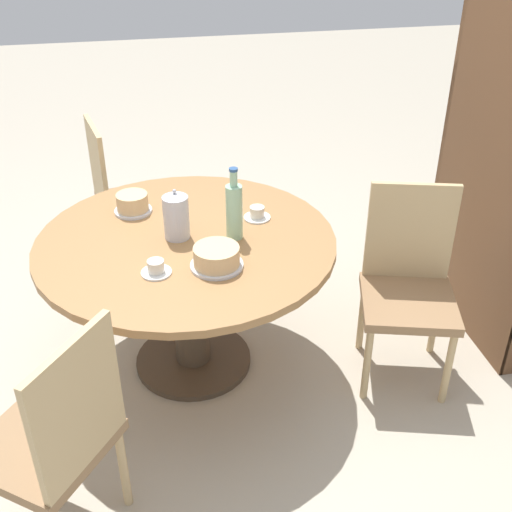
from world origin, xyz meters
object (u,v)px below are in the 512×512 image
object	(u,v)px
chair_c	(55,438)
coffee_pot	(176,216)
cake_main	(217,257)
chair_a	(408,283)
cup_a	(156,268)
chair_b	(125,195)
cup_b	(257,214)
water_bottle	(234,210)
cake_second	(133,203)
bookshelf	(508,167)

from	to	relation	value
chair_c	coffee_pot	size ratio (longest dim) A/B	3.95
coffee_pot	cake_main	world-z (taller)	coffee_pot
chair_a	cup_a	distance (m)	1.16
coffee_pot	cup_a	size ratio (longest dim) A/B	1.87
chair_b	cup_b	bearing A→B (deg)	-155.59
chair_b	water_bottle	size ratio (longest dim) A/B	2.78
water_bottle	cake_second	world-z (taller)	water_bottle
chair_b	cake_second	xyz separation A→B (m)	(0.67, 0.05, 0.27)
bookshelf	cup_a	xyz separation A→B (m)	(0.33, -1.71, -0.15)
chair_c	coffee_pot	xyz separation A→B (m)	(-0.88, 0.51, 0.34)
chair_b	cup_a	bearing A→B (deg)	174.15
chair_a	chair_b	size ratio (longest dim) A/B	1.00
chair_c	cup_b	world-z (taller)	chair_c
chair_c	bookshelf	size ratio (longest dim) A/B	0.50
chair_b	coffee_pot	size ratio (longest dim) A/B	3.95
coffee_pot	cup_b	world-z (taller)	coffee_pot
chair_a	cake_second	xyz separation A→B (m)	(-0.51, -1.21, 0.27)
water_bottle	cake_main	distance (m)	0.27
cup_a	chair_c	bearing A→B (deg)	-33.50
chair_a	coffee_pot	size ratio (longest dim) A/B	3.95
bookshelf	chair_c	bearing A→B (deg)	113.81
cake_main	cake_second	distance (m)	0.64
bookshelf	cake_main	size ratio (longest dim) A/B	8.44
coffee_pot	water_bottle	world-z (taller)	water_bottle
water_bottle	cup_a	bearing A→B (deg)	-57.74
chair_a	coffee_pot	xyz separation A→B (m)	(-0.23, -1.02, 0.34)
chair_c	cake_second	size ratio (longest dim) A/B	5.17
bookshelf	coffee_pot	world-z (taller)	bookshelf
cake_second	cup_b	bearing A→B (deg)	72.40
cake_second	cup_a	bearing A→B (deg)	7.35
water_bottle	cake_main	world-z (taller)	water_bottle
bookshelf	cup_b	world-z (taller)	bookshelf
chair_c	cup_a	distance (m)	0.76
bookshelf	cake_second	world-z (taller)	bookshelf
cup_a	cup_b	bearing A→B (deg)	127.80
bookshelf	water_bottle	xyz separation A→B (m)	(0.10, -1.35, -0.04)
cake_main	cake_second	bearing A→B (deg)	-150.22
cup_b	chair_b	bearing A→B (deg)	-144.08
chair_b	cake_second	size ratio (longest dim) A/B	5.17
coffee_pot	cake_second	distance (m)	0.34
chair_a	cake_second	size ratio (longest dim) A/B	5.17
cup_a	bookshelf	bearing A→B (deg)	100.94
chair_b	cake_main	xyz separation A→B (m)	(1.23, 0.37, 0.27)
chair_c	cake_second	world-z (taller)	chair_c
chair_a	coffee_pot	distance (m)	1.10
water_bottle	cup_b	world-z (taller)	water_bottle
chair_c	cake_main	bearing A→B (deg)	169.24
cup_a	cup_b	size ratio (longest dim) A/B	1.00
chair_b	cup_b	world-z (taller)	chair_b
chair_a	chair_c	bearing A→B (deg)	-141.36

